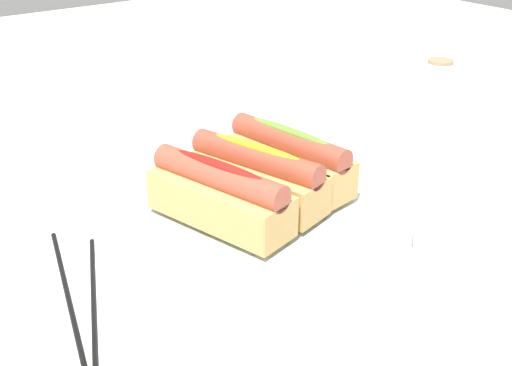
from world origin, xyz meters
TOP-DOWN VIEW (x-y plane):
  - ground_plane at (0.00, 0.00)m, footprint 2.40×2.40m
  - serving_bowl at (0.02, -0.01)m, footprint 0.32×0.32m
  - hotdog_front at (0.04, -0.07)m, footprint 0.16×0.09m
  - hotdog_back at (0.02, -0.01)m, footprint 0.16×0.09m
  - hotdog_side at (0.01, 0.04)m, footprint 0.16×0.07m
  - water_glass at (0.26, -0.05)m, footprint 0.07×0.07m
  - paper_towel_roll at (0.02, 0.27)m, footprint 0.11×0.11m
  - chopstick_near at (0.04, -0.21)m, footprint 0.20×0.09m
  - chopstick_far at (0.01, -0.22)m, footprint 0.21×0.06m

SIDE VIEW (x-z plane):
  - ground_plane at x=0.00m, z-range 0.00..0.00m
  - chopstick_near at x=0.04m, z-range 0.00..0.01m
  - chopstick_far at x=0.01m, z-range 0.00..0.01m
  - serving_bowl at x=0.02m, z-range 0.00..0.04m
  - water_glass at x=0.26m, z-range -0.01..0.08m
  - hotdog_front at x=0.04m, z-range 0.03..0.09m
  - hotdog_back at x=0.02m, z-range 0.03..0.09m
  - hotdog_side at x=0.01m, z-range 0.03..0.09m
  - paper_towel_roll at x=0.02m, z-range 0.00..0.13m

